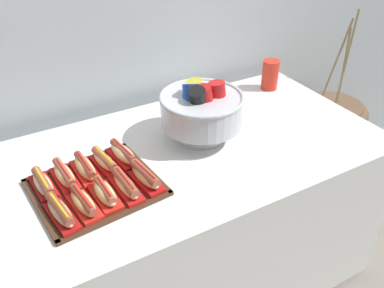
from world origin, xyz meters
TOP-DOWN VIEW (x-y plane):
  - ground_plane at (0.00, 0.00)m, footprint 10.00×10.00m
  - buffet_table at (0.00, 0.00)m, footprint 1.58×0.83m
  - floor_vase at (1.07, 0.22)m, footprint 0.47×0.47m
  - serving_tray at (-0.40, -0.06)m, footprint 0.44×0.40m
  - hot_dog_0 at (-0.54, -0.15)m, footprint 0.08×0.19m
  - hot_dog_1 at (-0.46, -0.15)m, footprint 0.08×0.17m
  - hot_dog_2 at (-0.39, -0.14)m, footprint 0.07×0.16m
  - hot_dog_3 at (-0.31, -0.13)m, footprint 0.07×0.18m
  - hot_dog_4 at (-0.24, -0.13)m, footprint 0.08×0.18m
  - hot_dog_5 at (-0.55, 0.01)m, footprint 0.08×0.17m
  - hot_dog_6 at (-0.48, 0.02)m, footprint 0.08×0.18m
  - hot_dog_7 at (-0.40, 0.02)m, footprint 0.07×0.18m
  - hot_dog_8 at (-0.33, 0.03)m, footprint 0.08×0.16m
  - hot_dog_9 at (-0.25, 0.04)m, footprint 0.09×0.18m
  - punch_bowl at (0.09, 0.04)m, footprint 0.33×0.33m
  - cup_stack at (0.61, 0.27)m, footprint 0.08×0.08m

SIDE VIEW (x-z plane):
  - ground_plane at x=0.00m, z-range 0.00..0.00m
  - floor_vase at x=1.07m, z-range -0.28..0.87m
  - buffet_table at x=0.00m, z-range 0.02..0.82m
  - serving_tray at x=-0.40m, z-range 0.79..0.81m
  - hot_dog_1 at x=-0.46m, z-range 0.80..0.86m
  - hot_dog_5 at x=-0.55m, z-range 0.80..0.86m
  - hot_dog_0 at x=-0.54m, z-range 0.80..0.86m
  - hot_dog_3 at x=-0.31m, z-range 0.80..0.86m
  - hot_dog_8 at x=-0.33m, z-range 0.80..0.86m
  - hot_dog_2 at x=-0.39m, z-range 0.80..0.86m
  - hot_dog_7 at x=-0.40m, z-range 0.80..0.86m
  - hot_dog_9 at x=-0.25m, z-range 0.80..0.86m
  - hot_dog_6 at x=-0.48m, z-range 0.80..0.87m
  - hot_dog_4 at x=-0.24m, z-range 0.80..0.87m
  - cup_stack at x=0.61m, z-range 0.80..0.94m
  - punch_bowl at x=0.09m, z-range 0.81..1.06m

